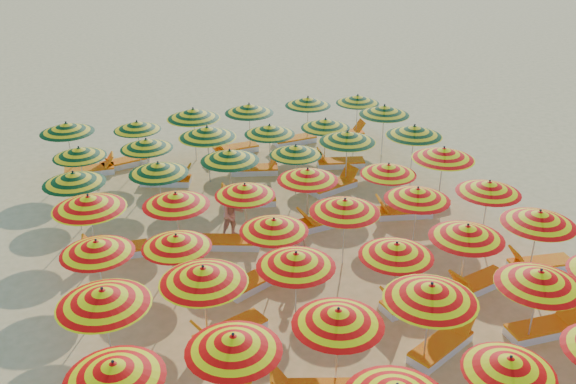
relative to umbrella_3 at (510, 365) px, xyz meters
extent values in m
plane|color=#F7C36D|center=(-1.31, 7.55, -1.58)|extent=(120.00, 120.00, 0.00)
sphere|color=black|center=(-2.32, -0.08, 0.33)|extent=(0.06, 0.06, 0.06)
cone|color=orange|center=(0.00, 0.00, 0.00)|extent=(2.25, 2.25, 0.32)
sphere|color=black|center=(0.00, 0.00, 0.19)|extent=(0.06, 0.06, 0.06)
cone|color=orange|center=(-6.67, 2.13, 0.10)|extent=(1.90, 1.90, 0.34)
sphere|color=black|center=(-6.67, 2.13, 0.29)|extent=(0.06, 0.06, 0.06)
cylinder|color=silver|center=(-4.52, 2.10, -0.66)|extent=(0.03, 0.03, 1.83)
cone|color=orange|center=(-4.52, 2.10, 0.13)|extent=(2.37, 2.37, 0.35)
sphere|color=black|center=(-4.52, 2.10, 0.33)|extent=(0.06, 0.06, 0.06)
cylinder|color=silver|center=(-2.39, 2.16, -0.66)|extent=(0.04, 0.04, 1.84)
cone|color=orange|center=(-2.39, 2.16, 0.14)|extent=(2.37, 2.37, 0.35)
sphere|color=black|center=(-2.39, 2.16, 0.34)|extent=(0.06, 0.06, 0.06)
cylinder|color=silver|center=(-0.34, 2.14, -0.60)|extent=(0.04, 0.04, 1.97)
cone|color=orange|center=(-0.34, 2.14, 0.25)|extent=(2.24, 2.24, 0.37)
sphere|color=black|center=(-0.34, 2.14, 0.47)|extent=(0.07, 0.07, 0.07)
cylinder|color=silver|center=(2.19, 1.91, -0.64)|extent=(0.04, 0.04, 1.88)
cone|color=orange|center=(2.19, 1.91, 0.18)|extent=(2.23, 2.23, 0.36)
sphere|color=black|center=(2.19, 1.91, 0.38)|extent=(0.06, 0.06, 0.06)
cylinder|color=silver|center=(-6.64, 4.26, -0.61)|extent=(0.04, 0.04, 1.94)
cone|color=orange|center=(-6.64, 4.26, 0.23)|extent=(2.14, 2.14, 0.37)
sphere|color=black|center=(-6.64, 4.26, 0.45)|extent=(0.06, 0.06, 0.06)
cylinder|color=silver|center=(-4.55, 4.39, -0.61)|extent=(0.04, 0.04, 1.94)
cone|color=orange|center=(-4.55, 4.39, 0.23)|extent=(2.18, 2.18, 0.37)
sphere|color=black|center=(-4.55, 4.39, 0.44)|extent=(0.06, 0.06, 0.06)
cylinder|color=silver|center=(-2.41, 4.46, -0.67)|extent=(0.03, 0.03, 1.82)
cone|color=orange|center=(-2.41, 4.46, 0.12)|extent=(2.00, 2.00, 0.35)
sphere|color=black|center=(-2.41, 4.46, 0.32)|extent=(0.06, 0.06, 0.06)
cylinder|color=silver|center=(-0.02, 4.15, -0.70)|extent=(0.03, 0.03, 1.77)
cone|color=orange|center=(-0.02, 4.15, 0.07)|extent=(2.21, 2.21, 0.34)
sphere|color=black|center=(-0.02, 4.15, 0.27)|extent=(0.06, 0.06, 0.06)
cylinder|color=silver|center=(1.94, 4.22, -0.66)|extent=(0.04, 0.04, 1.85)
cone|color=orange|center=(1.94, 4.22, 0.14)|extent=(2.28, 2.28, 0.35)
sphere|color=black|center=(1.94, 4.22, 0.34)|extent=(0.06, 0.06, 0.06)
cylinder|color=silver|center=(4.02, 4.17, -0.64)|extent=(0.04, 0.04, 1.89)
cone|color=orange|center=(4.02, 4.17, 0.18)|extent=(2.09, 2.09, 0.36)
sphere|color=black|center=(4.02, 4.17, 0.39)|extent=(0.06, 0.06, 0.06)
cylinder|color=silver|center=(-6.59, 6.67, -0.70)|extent=(0.03, 0.03, 1.76)
cone|color=orange|center=(-6.59, 6.67, 0.06)|extent=(2.22, 2.22, 0.33)
sphere|color=black|center=(-6.59, 6.67, 0.25)|extent=(0.06, 0.06, 0.06)
cylinder|color=silver|center=(-4.76, 6.39, -0.73)|extent=(0.03, 0.03, 1.71)
cone|color=orange|center=(-4.76, 6.39, 0.01)|extent=(2.27, 2.27, 0.32)
sphere|color=black|center=(-4.76, 6.39, 0.20)|extent=(0.06, 0.06, 0.06)
cylinder|color=silver|center=(-2.32, 6.29, -0.70)|extent=(0.03, 0.03, 1.76)
cone|color=orange|center=(-2.32, 6.29, 0.06)|extent=(1.93, 1.93, 0.33)
sphere|color=black|center=(-2.32, 6.29, 0.25)|extent=(0.06, 0.06, 0.06)
cylinder|color=silver|center=(-0.30, 6.45, -0.64)|extent=(0.04, 0.04, 1.88)
cone|color=orange|center=(-0.30, 6.45, 0.18)|extent=(2.32, 2.32, 0.36)
sphere|color=black|center=(-0.30, 6.45, 0.38)|extent=(0.06, 0.06, 0.06)
cylinder|color=silver|center=(1.91, 6.53, -0.67)|extent=(0.03, 0.03, 1.82)
cone|color=orange|center=(1.91, 6.53, 0.12)|extent=(2.08, 2.08, 0.35)
sphere|color=black|center=(1.91, 6.53, 0.32)|extent=(0.06, 0.06, 0.06)
cylinder|color=silver|center=(4.03, 6.25, -0.67)|extent=(0.03, 0.03, 1.82)
cone|color=orange|center=(4.03, 6.25, 0.11)|extent=(1.96, 1.96, 0.35)
sphere|color=black|center=(4.03, 6.25, 0.31)|extent=(0.06, 0.06, 0.06)
cylinder|color=silver|center=(-6.59, 8.80, -0.61)|extent=(0.04, 0.04, 1.95)
cone|color=orange|center=(-6.59, 8.80, 0.24)|extent=(2.52, 2.52, 0.37)
sphere|color=black|center=(-6.59, 8.80, 0.45)|extent=(0.07, 0.07, 0.07)
cylinder|color=silver|center=(-4.37, 8.45, -0.67)|extent=(0.03, 0.03, 1.83)
cone|color=orange|center=(-4.37, 8.45, 0.12)|extent=(2.35, 2.35, 0.35)
sphere|color=black|center=(-4.37, 8.45, 0.32)|extent=(0.06, 0.06, 0.06)
cylinder|color=silver|center=(-2.40, 8.58, -0.72)|extent=(0.03, 0.03, 1.72)
cone|color=orange|center=(-2.40, 8.58, 0.03)|extent=(1.91, 1.91, 0.33)
sphere|color=black|center=(-2.40, 8.58, 0.21)|extent=(0.06, 0.06, 0.06)
cylinder|color=silver|center=(-0.42, 8.80, -0.68)|extent=(0.03, 0.03, 1.80)
cone|color=orange|center=(-0.42, 8.80, 0.10)|extent=(2.30, 2.30, 0.34)
sphere|color=black|center=(-0.42, 8.80, 0.30)|extent=(0.06, 0.06, 0.06)
cylinder|color=silver|center=(2.09, 8.53, -0.73)|extent=(0.03, 0.03, 1.71)
cone|color=orange|center=(2.09, 8.53, 0.01)|extent=(2.19, 2.19, 0.33)
sphere|color=black|center=(2.09, 8.53, 0.20)|extent=(0.06, 0.06, 0.06)
cylinder|color=silver|center=(4.01, 8.58, -0.60)|extent=(0.04, 0.04, 1.96)
cone|color=orange|center=(4.01, 8.58, 0.25)|extent=(2.00, 2.00, 0.37)
sphere|color=black|center=(4.01, 8.58, 0.46)|extent=(0.07, 0.07, 0.07)
cylinder|color=silver|center=(-6.88, 10.86, -0.68)|extent=(0.03, 0.03, 1.81)
cone|color=#776D06|center=(-6.88, 10.86, 0.11)|extent=(2.37, 2.37, 0.34)
sphere|color=black|center=(-6.88, 10.86, 0.31)|extent=(0.06, 0.06, 0.06)
cylinder|color=silver|center=(-4.45, 10.78, -0.68)|extent=(0.03, 0.03, 1.80)
cone|color=#776D06|center=(-4.45, 10.78, 0.10)|extent=(2.22, 2.22, 0.34)
sphere|color=black|center=(-4.45, 10.78, 0.29)|extent=(0.06, 0.06, 0.06)
cylinder|color=silver|center=(-2.21, 10.90, -0.66)|extent=(0.04, 0.04, 1.85)
cone|color=#776D06|center=(-2.21, 10.90, 0.14)|extent=(2.07, 2.07, 0.35)
sphere|color=black|center=(-2.21, 10.90, 0.35)|extent=(0.06, 0.06, 0.06)
cylinder|color=silver|center=(0.00, 10.92, -0.73)|extent=(0.03, 0.03, 1.71)
cone|color=#776D06|center=(0.00, 10.92, 0.01)|extent=(1.80, 1.80, 0.33)
sphere|color=black|center=(0.00, 10.92, 0.20)|extent=(0.06, 0.06, 0.06)
cylinder|color=silver|center=(1.87, 11.03, -0.62)|extent=(0.04, 0.04, 1.92)
cone|color=#776D06|center=(1.87, 11.03, 0.21)|extent=(2.47, 2.47, 0.36)
sphere|color=black|center=(1.87, 11.03, 0.42)|extent=(0.06, 0.06, 0.06)
cylinder|color=silver|center=(4.21, 10.72, -0.61)|extent=(0.04, 0.04, 1.94)
cone|color=#776D06|center=(4.21, 10.72, 0.23)|extent=(2.37, 2.37, 0.37)
sphere|color=black|center=(4.21, 10.72, 0.44)|extent=(0.06, 0.06, 0.06)
cylinder|color=silver|center=(-6.60, 13.13, -0.73)|extent=(0.03, 0.03, 1.71)
cone|color=#776D06|center=(-6.60, 13.13, 0.01)|extent=(1.77, 1.77, 0.33)
sphere|color=black|center=(-6.60, 13.13, 0.20)|extent=(0.06, 0.06, 0.06)
cylinder|color=silver|center=(-4.47, 13.06, -0.71)|extent=(0.03, 0.03, 1.74)
cone|color=#776D06|center=(-4.47, 13.06, 0.04)|extent=(2.12, 2.12, 0.33)
sphere|color=black|center=(-4.47, 13.06, 0.23)|extent=(0.06, 0.06, 0.06)
cylinder|color=silver|center=(-2.44, 12.92, -0.60)|extent=(0.04, 0.04, 1.96)
cone|color=#776D06|center=(-2.44, 12.92, 0.25)|extent=(1.96, 1.96, 0.37)
sphere|color=black|center=(-2.44, 12.92, 0.47)|extent=(0.07, 0.07, 0.07)
cylinder|color=silver|center=(-0.24, 12.90, -0.69)|extent=(0.03, 0.03, 1.77)
cone|color=#776D06|center=(-0.24, 12.90, 0.07)|extent=(1.79, 1.79, 0.34)
sphere|color=black|center=(-0.24, 12.90, 0.27)|extent=(0.06, 0.06, 0.06)
cylinder|color=silver|center=(1.85, 12.85, -0.70)|extent=(0.03, 0.03, 1.77)
cone|color=#776D06|center=(1.85, 12.85, 0.07)|extent=(2.11, 2.11, 0.34)
sphere|color=black|center=(1.85, 12.85, 0.26)|extent=(0.06, 0.06, 0.06)
cylinder|color=silver|center=(4.35, 13.15, -0.63)|extent=(0.04, 0.04, 1.90)
cone|color=#776D06|center=(4.35, 13.15, 0.19)|extent=(2.35, 2.35, 0.36)
sphere|color=black|center=(4.35, 13.15, 0.40)|extent=(0.06, 0.06, 0.06)
cylinder|color=silver|center=(-6.87, 15.25, -0.65)|extent=(0.04, 0.04, 1.87)
cone|color=#776D06|center=(-6.87, 15.25, 0.16)|extent=(2.47, 2.47, 0.36)
sphere|color=black|center=(-6.87, 15.25, 0.37)|extent=(0.06, 0.06, 0.06)
cylinder|color=silver|center=(-4.50, 15.10, -0.74)|extent=(0.03, 0.03, 1.69)
cone|color=#776D06|center=(-4.50, 15.10, 0.00)|extent=(1.97, 1.97, 0.32)
sphere|color=black|center=(-4.50, 15.10, 0.18)|extent=(0.06, 0.06, 0.06)
cylinder|color=silver|center=(-2.46, 15.00, -0.60)|extent=(0.04, 0.04, 1.96)
cone|color=#776D06|center=(-2.46, 15.00, 0.25)|extent=(2.44, 2.44, 0.37)
sphere|color=black|center=(-2.46, 15.00, 0.46)|extent=(0.07, 0.07, 0.07)
cylinder|color=silver|center=(-0.30, 15.16, -0.65)|extent=(0.04, 0.04, 1.86)
cone|color=#776D06|center=(-0.30, 15.16, 0.15)|extent=(2.04, 2.04, 0.35)
sphere|color=black|center=(-0.30, 15.16, 0.36)|extent=(0.06, 0.06, 0.06)
cylinder|color=silver|center=(2.17, 15.37, -0.68)|extent=(0.03, 0.03, 1.80)
cone|color=#776D06|center=(2.17, 15.37, 0.10)|extent=(1.93, 1.93, 0.34)
sphere|color=black|center=(2.17, 15.37, 0.30)|extent=(0.06, 0.06, 0.06)
cylinder|color=silver|center=(4.22, 15.16, -0.71)|extent=(0.03, 0.03, 1.74)
cone|color=#776D06|center=(4.22, 15.16, 0.04)|extent=(1.77, 1.77, 0.33)
sphere|color=black|center=(4.22, 15.16, 0.23)|extent=(0.06, 0.06, 0.06)
cube|color=orange|center=(-4.39, 2.40, -1.13)|extent=(0.49, 0.65, 0.48)
cube|color=orange|center=(-3.60, 2.21, -1.13)|extent=(0.54, 0.67, 0.48)
cube|color=white|center=(0.21, 2.34, -1.48)|extent=(1.79, 1.21, 0.20)
cube|color=orange|center=(0.21, 2.34, -1.35)|extent=(1.79, 1.21, 0.06)
cube|color=orange|center=(0.85, 2.62, -1.13)|extent=(0.56, 0.68, 0.48)
cube|color=white|center=(2.74, 2.09, -1.48)|extent=(1.73, 0.67, 0.20)
cube|color=orange|center=(2.74, 2.09, -1.35)|extent=(1.73, 0.67, 0.06)
cube|color=orange|center=(3.44, 2.05, -1.13)|extent=(0.39, 0.60, 0.48)
cube|color=white|center=(-4.00, 4.43, -1.48)|extent=(1.80, 1.09, 0.20)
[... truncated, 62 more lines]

